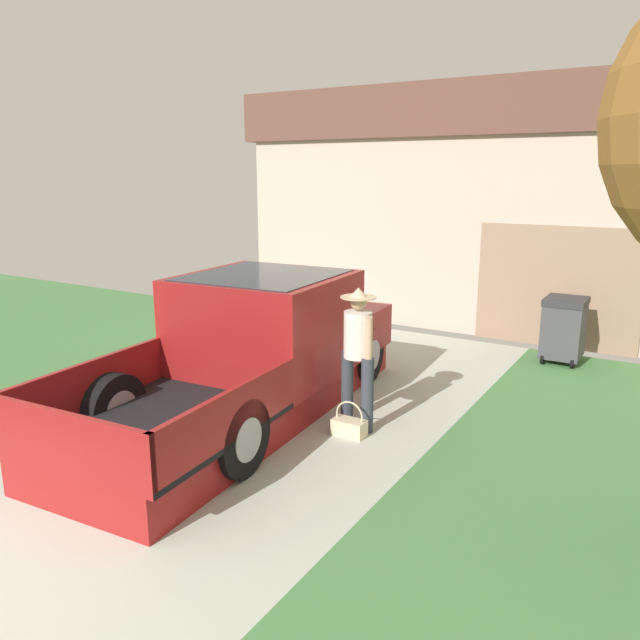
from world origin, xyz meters
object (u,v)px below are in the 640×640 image
pickup_truck (260,349)px  wheeled_trash_bin (564,327)px  handbag (349,426)px  house_with_garage (544,205)px  person_with_hat (358,349)px

pickup_truck → wheeled_trash_bin: (2.95, 3.96, -0.18)m
pickup_truck → handbag: 1.58m
pickup_truck → house_with_garage: house_with_garage is taller
house_with_garage → wheeled_trash_bin: 4.01m
house_with_garage → handbag: bearing=-92.7°
pickup_truck → person_with_hat: 1.40m
person_with_hat → house_with_garage: 7.50m
pickup_truck → house_with_garage: bearing=72.2°
person_with_hat → handbag: 0.88m
pickup_truck → handbag: pickup_truck is taller
pickup_truck → wheeled_trash_bin: 4.94m
handbag → house_with_garage: bearing=87.3°
pickup_truck → house_with_garage: (1.79, 7.39, 1.54)m
wheeled_trash_bin → pickup_truck: bearing=-126.7°
handbag → house_with_garage: (0.36, 7.65, 2.16)m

